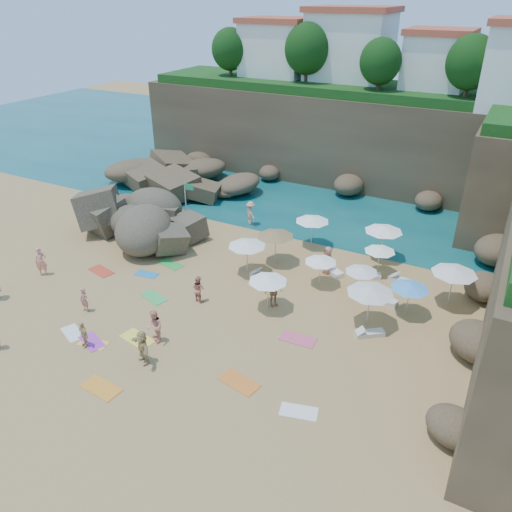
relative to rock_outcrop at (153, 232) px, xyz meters
The scene contains 48 objects.
ground 10.40m from the rock_outcrop, 35.16° to the right, with size 120.00×120.00×0.00m, color tan.
seawater 25.47m from the rock_outcrop, 70.49° to the left, with size 120.00×120.00×0.00m, color #0C4751.
cliff_back 22.08m from the rock_outcrop, 61.07° to the left, with size 44.00×8.00×8.00m, color brown.
rock_promontory 10.32m from the rock_outcrop, 104.00° to the left, with size 12.00×7.00×2.00m, color brown, non-canonical shape.
clifftop_buildings 25.49m from the rock_outcrop, 59.93° to the left, with size 28.48×9.48×7.00m.
clifftop_trees 22.05m from the rock_outcrop, 45.53° to the left, with size 35.60×23.82×4.40m.
marina_masts 25.48m from the rock_outcrop, 108.42° to the left, with size 3.10×0.10×6.00m.
rock_outcrop is the anchor object (origin of this frame).
flag_pole 3.80m from the rock_outcrop, 26.77° to the left, with size 0.79×0.14×4.03m.
parasol_0 14.14m from the rock_outcrop, ahead, with size 1.99×1.99×1.88m.
parasol_1 12.20m from the rock_outcrop, 17.46° to the left, with size 2.40×2.40×2.27m.
parasol_2 16.99m from the rock_outcrop, ahead, with size 1.98×1.98×1.88m.
parasol_3 17.04m from the rock_outcrop, 13.98° to the left, with size 2.55×2.55×2.41m.
parasol_4 16.68m from the rock_outcrop, ahead, with size 1.96×1.96×1.85m.
parasol_5 9.75m from the rock_outcrop, 11.94° to the right, with size 2.44×2.44×2.30m.
parasol_6 10.51m from the rock_outcrop, ahead, with size 2.46×2.46×2.33m.
parasol_7 18.40m from the rock_outcrop, 12.20° to the right, with size 2.57×2.57×2.43m.
parasol_8 21.58m from the rock_outcrop, ahead, with size 2.58×2.58×2.44m.
parasol_9 13.44m from the rock_outcrop, 22.05° to the right, with size 2.24×2.24×2.12m.
parasol_10 19.71m from the rock_outcrop, ahead, with size 2.12×2.12×2.01m.
lounger_0 16.41m from the rock_outcrop, ahead, with size 1.73×0.58×0.27m, color silver.
lounger_1 18.67m from the rock_outcrop, ahead, with size 1.86×0.62×0.29m, color silver.
lounger_2 18.04m from the rock_outcrop, ahead, with size 1.81×0.60×0.28m, color silver.
lounger_3 10.96m from the rock_outcrop, 11.87° to the right, with size 1.94×0.65×0.30m, color silver.
lounger_4 14.13m from the rock_outcrop, ahead, with size 1.84×0.61×0.29m, color white.
lounger_5 18.91m from the rock_outcrop, 14.55° to the right, with size 1.55×0.52×0.24m, color silver.
towel_2 16.81m from the rock_outcrop, 59.54° to the right, with size 1.91×0.96×0.03m, color orange.
towel_3 9.27m from the rock_outcrop, 51.12° to the right, with size 1.74×0.87×0.03m, color green.
towel_4 13.53m from the rock_outcrop, 64.57° to the right, with size 1.54×0.77×0.03m, color yellow.
towel_5 12.78m from the rock_outcrop, 70.83° to the right, with size 1.60×0.80×0.03m, color silver.
towel_6 13.38m from the rock_outcrop, 65.06° to the right, with size 1.66×0.83×0.03m, color #B236B1.
towel_7 6.38m from the rock_outcrop, 82.75° to the right, with size 1.79×0.89×0.03m, color red.
towel_8 6.41m from the rock_outcrop, 54.93° to the right, with size 1.50×0.75×0.03m, color #227CB5.
towel_9 16.56m from the rock_outcrop, 24.53° to the right, with size 1.89×0.94×0.03m, color #CF506C.
towel_10 17.88m from the rock_outcrop, 38.65° to the right, with size 1.95×0.98×0.03m, color orange.
towel_11 5.48m from the rock_outcrop, 38.73° to the right, with size 1.77×0.88×0.03m, color green.
towel_12 13.22m from the rock_outcrop, 54.98° to the right, with size 1.89×0.95×0.03m, color #FFE443.
towel_13 20.70m from the rock_outcrop, 33.91° to the right, with size 1.65×0.82×0.03m, color white.
person_stand_0 8.72m from the rock_outcrop, 104.44° to the right, with size 0.71×0.46×1.94m, color #E48C77.
person_stand_1 10.48m from the rock_outcrop, 36.47° to the right, with size 0.80×0.62×1.64m, color tan.
person_stand_2 7.65m from the rock_outcrop, 39.09° to the left, with size 1.23×0.51×1.90m, color tan.
person_stand_3 13.33m from the rock_outcrop, 20.16° to the right, with size 1.05×0.44×1.79m, color #A27251.
person_stand_4 13.93m from the rock_outcrop, ahead, with size 0.92×0.50×1.88m, color tan.
person_stand_5 2.60m from the rock_outcrop, 46.65° to the left, with size 1.43×0.41×1.55m, color #A27B51.
person_lie_1 13.73m from the rock_outcrop, 65.93° to the right, with size 0.84×1.43×0.35m, color #D9B47B.
person_lie_3 15.15m from the rock_outcrop, 53.07° to the right, with size 1.66×1.79×0.48m, color tan.
person_lie_4 10.69m from the rock_outcrop, 72.03° to the right, with size 0.53×1.45×0.35m, color #B6715B.
person_lie_5 13.61m from the rock_outcrop, 50.73° to the right, with size 0.90×1.85×0.70m, color #ED9986.
Camera 1 is at (14.53, -20.52, 16.25)m, focal length 35.00 mm.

